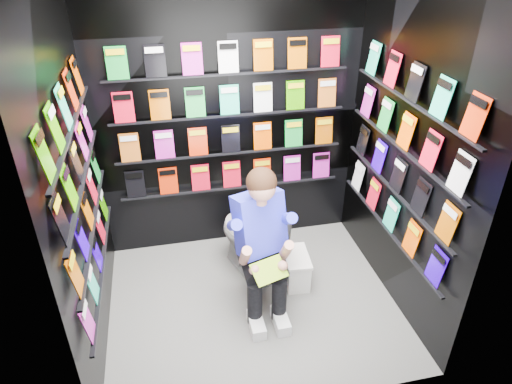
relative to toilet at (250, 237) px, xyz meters
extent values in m
plane|color=#60605D|center=(-0.07, -0.45, -0.37)|extent=(2.40, 2.40, 0.00)
cube|color=black|center=(-0.07, 0.55, 0.93)|extent=(2.40, 0.04, 2.60)
cube|color=black|center=(-0.07, -1.45, 0.93)|extent=(2.40, 0.04, 2.60)
cube|color=black|center=(-1.27, -0.45, 0.93)|extent=(0.04, 2.00, 2.60)
cube|color=black|center=(1.13, -0.45, 0.93)|extent=(0.04, 2.00, 2.60)
imported|color=white|center=(0.00, 0.00, 0.00)|extent=(0.63, 0.84, 0.73)
cube|color=white|center=(0.37, -0.26, -0.23)|extent=(0.22, 0.37, 0.27)
cube|color=white|center=(0.37, -0.26, -0.09)|extent=(0.24, 0.39, 0.03)
cube|color=green|center=(0.00, -0.73, 0.21)|extent=(0.30, 0.23, 0.11)
camera|label=1|loc=(-0.66, -3.29, 2.45)|focal=32.00mm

